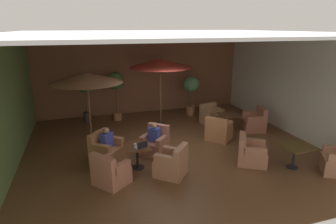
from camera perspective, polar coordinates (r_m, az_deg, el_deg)
name	(u,v)px	position (r m, az deg, el deg)	size (l,w,h in m)	color
ground_plane	(172,148)	(9.44, 0.81, -7.27)	(9.41, 8.85, 0.02)	brown
wall_back_brick	(142,73)	(13.01, -5.25, 7.79)	(9.41, 0.08, 3.63)	brown
wall_left_accent	(5,106)	(8.65, -29.93, 0.98)	(0.08, 8.85, 3.63)	#628144
wall_right_plain	(295,85)	(11.19, 24.25, 4.90)	(0.08, 8.85, 3.63)	silver
ceiling_slab	(173,33)	(8.62, 0.91, 15.60)	(9.41, 8.85, 0.06)	silver
cafe_table_front_left	(137,151)	(8.01, -6.24, -7.83)	(0.77, 0.77, 0.66)	black
armchair_front_left_north	(110,173)	(7.41, -11.56, -11.92)	(1.03, 1.04, 0.88)	#AE6B52
armchair_front_left_east	(172,164)	(7.66, 0.77, -10.41)	(1.03, 1.03, 0.88)	#A36C4D
armchair_front_left_south	(155,144)	(8.92, -2.61, -6.43)	(1.03, 1.03, 0.90)	#A86753
armchair_front_left_west	(106,151)	(8.62, -12.35, -7.63)	(1.11, 1.11, 0.90)	#AC6F46
cafe_table_front_right	(295,150)	(8.72, 24.18, -6.95)	(0.84, 0.84, 0.66)	black
armchair_front_right_east	(251,153)	(8.66, 16.38, -7.95)	(1.09, 1.08, 0.84)	#A76C50
cafe_table_mid_center	(228,118)	(10.97, 12.06, -1.18)	(0.75, 0.75, 0.66)	black
armchair_mid_center_north	(211,116)	(11.76, 8.71, -0.84)	(0.89, 0.87, 0.81)	#A67953
armchair_mid_center_east	(219,131)	(10.11, 10.17, -3.82)	(1.09, 1.09, 0.87)	#B07245
armchair_mid_center_south	(255,122)	(11.33, 17.04, -1.97)	(0.94, 0.93, 0.92)	#AA684E
patio_umbrella_tall_red	(160,63)	(11.08, -1.56, 9.79)	(2.43, 2.43, 2.67)	#2D2D2D
patio_umbrella_center_beige	(87,78)	(10.08, -16.06, 6.58)	(2.46, 2.46, 2.34)	#2D2D2D
potted_tree_left_corner	(85,87)	(11.95, -16.35, 4.84)	(0.74, 0.74, 2.02)	#3F3132
potted_tree_mid_left	(116,85)	(12.01, -10.51, 5.31)	(0.72, 0.72, 2.04)	#AA6740
potted_tree_mid_right	(191,88)	(12.57, 4.69, 4.81)	(0.72, 0.72, 1.78)	#AA6C46
patron_blue_shirt	(107,139)	(8.45, -12.26, -5.35)	(0.41, 0.42, 0.62)	#37419E
patron_by_window	(154,133)	(8.74, -2.79, -4.29)	(0.41, 0.40, 0.60)	#35419F
iced_drink_cup	(135,145)	(7.87, -6.61, -6.67)	(0.08, 0.08, 0.11)	white
open_laptop	(141,146)	(7.80, -5.40, -6.89)	(0.37, 0.31, 0.20)	#9EA0A5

